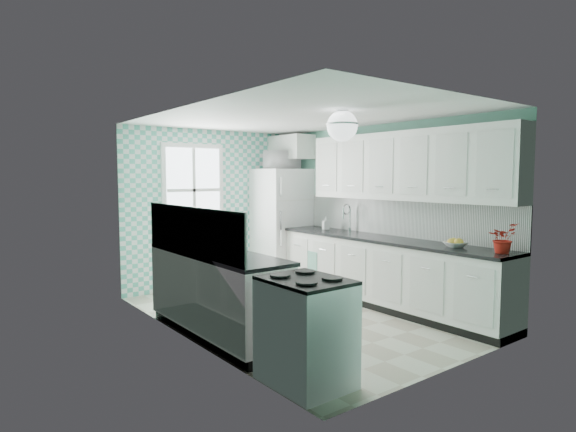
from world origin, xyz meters
TOP-DOWN VIEW (x-y plane):
  - floor at (0.00, 0.00)m, footprint 3.00×4.40m
  - ceiling at (0.00, 0.00)m, footprint 3.00×4.40m
  - wall_back at (0.00, 2.21)m, footprint 3.00×0.02m
  - wall_front at (0.00, -2.21)m, footprint 3.00×0.02m
  - wall_left at (-1.51, 0.00)m, footprint 0.02×4.40m
  - wall_right at (1.51, 0.00)m, footprint 0.02×4.40m
  - accent_wall at (0.00, 2.19)m, footprint 3.00×0.01m
  - window at (-0.35, 2.16)m, footprint 1.04×0.05m
  - backsplash_right at (1.49, -0.40)m, footprint 0.02×3.60m
  - backsplash_left at (-1.49, -0.07)m, footprint 0.02×2.15m
  - upper_cabinets_right at (1.33, -0.60)m, footprint 0.33×3.20m
  - upper_cabinet_fridge at (1.30, 1.83)m, footprint 0.40×0.74m
  - ceiling_light at (0.00, -0.80)m, footprint 0.34×0.34m
  - base_cabinets_right at (1.20, -0.40)m, footprint 0.60×3.60m
  - countertop_right at (1.19, -0.40)m, footprint 0.63×3.60m
  - base_cabinets_left at (-1.20, -0.07)m, footprint 0.60×2.15m
  - countertop_left at (-1.19, -0.07)m, footprint 0.63×2.15m
  - fridge at (1.11, 1.80)m, footprint 0.82×0.81m
  - stove at (-1.20, -1.63)m, footprint 0.60×0.74m
  - sink at (1.20, 0.47)m, footprint 0.55×0.46m
  - rug at (-0.01, 0.70)m, footprint 0.88×1.08m
  - dish_towel at (0.89, 0.74)m, footprint 0.03×0.21m
  - fruit_bowl at (1.20, -1.47)m, footprint 0.32×0.32m
  - potted_plant at (1.20, -2.04)m, footprint 0.31×0.27m
  - soap_bottle at (1.25, 0.85)m, footprint 0.11×0.12m
  - microwave at (1.11, 1.80)m, footprint 0.55×0.38m

SIDE VIEW (x-z plane):
  - floor at x=0.00m, z-range -0.02..0.00m
  - rug at x=-0.01m, z-range 0.00..0.02m
  - base_cabinets_right at x=1.20m, z-range 0.00..0.90m
  - base_cabinets_left at x=-1.20m, z-range 0.00..0.90m
  - stove at x=-1.20m, z-range 0.02..0.92m
  - dish_towel at x=0.89m, z-range 0.32..0.64m
  - countertop_right at x=1.19m, z-range 0.90..0.94m
  - countertop_left at x=-1.19m, z-range 0.90..0.94m
  - sink at x=1.20m, z-range 0.66..1.20m
  - fridge at x=1.11m, z-range 0.00..1.89m
  - fruit_bowl at x=1.20m, z-range 0.94..1.00m
  - soap_bottle at x=1.25m, z-range 0.94..1.14m
  - potted_plant at x=1.20m, z-range 0.94..1.27m
  - backsplash_right at x=1.49m, z-range 0.94..1.45m
  - backsplash_left at x=-1.49m, z-range 0.94..1.45m
  - wall_back at x=0.00m, z-range 0.00..2.50m
  - wall_front at x=0.00m, z-range 0.00..2.50m
  - wall_left at x=-1.51m, z-range 0.00..2.50m
  - wall_right at x=1.51m, z-range 0.00..2.50m
  - accent_wall at x=0.00m, z-range 0.00..2.50m
  - window at x=-0.35m, z-range 0.83..2.27m
  - upper_cabinets_right at x=1.33m, z-range 1.45..2.35m
  - microwave at x=1.11m, z-range 1.89..2.18m
  - upper_cabinet_fridge at x=1.30m, z-range 2.05..2.45m
  - ceiling_light at x=0.00m, z-range 2.15..2.50m
  - ceiling at x=0.00m, z-range 2.50..2.52m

